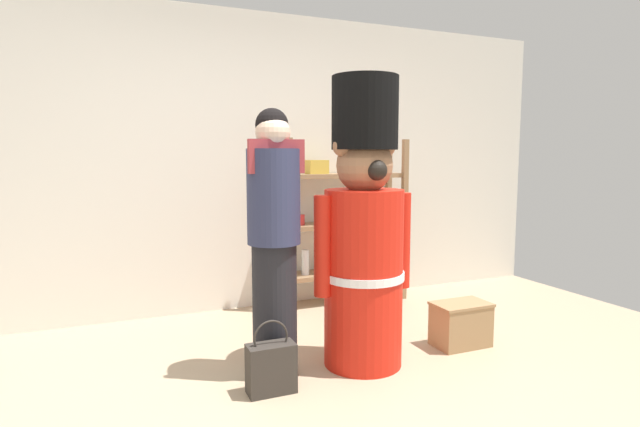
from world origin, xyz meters
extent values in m
plane|color=tan|center=(0.00, 0.00, 0.00)|extent=(6.40, 6.40, 0.00)
cube|color=silver|center=(0.00, 2.20, 1.30)|extent=(6.40, 0.12, 2.60)
cube|color=#93704C|center=(0.38, 1.83, 0.76)|extent=(0.05, 0.05, 1.51)
cube|color=#93704C|center=(1.53, 1.83, 0.76)|extent=(0.05, 0.05, 1.51)
cube|color=#93704C|center=(0.38, 2.13, 0.76)|extent=(0.05, 0.05, 1.51)
cube|color=#93704C|center=(1.53, 2.13, 0.76)|extent=(0.05, 0.05, 1.51)
cube|color=#93704C|center=(0.95, 1.98, 0.27)|extent=(1.14, 0.30, 0.04)
cube|color=#93704C|center=(0.95, 1.98, 0.72)|extent=(1.14, 0.30, 0.04)
cube|color=#93704C|center=(0.95, 1.98, 1.18)|extent=(1.14, 0.30, 0.04)
cylinder|color=red|center=(0.53, 1.97, 0.79)|extent=(0.10, 0.10, 0.09)
cylinder|color=green|center=(0.81, 1.95, 0.79)|extent=(0.08, 0.08, 0.08)
cylinder|color=white|center=(1.10, 2.01, 0.80)|extent=(0.09, 0.09, 0.10)
cylinder|color=blue|center=(1.38, 1.99, 0.79)|extent=(0.09, 0.09, 0.09)
cylinder|color=silver|center=(0.57, 1.95, 0.41)|extent=(0.07, 0.07, 0.23)
cylinder|color=#596B33|center=(0.95, 1.98, 0.37)|extent=(0.07, 0.07, 0.17)
cylinder|color=navy|center=(1.34, 1.96, 0.40)|extent=(0.06, 0.06, 0.22)
cube|color=gold|center=(0.70, 1.98, 1.26)|extent=(0.18, 0.14, 0.12)
cube|color=#B21E2D|center=(1.21, 1.98, 1.26)|extent=(0.13, 0.11, 0.12)
cylinder|color=red|center=(0.46, 0.61, 0.57)|extent=(0.50, 0.50, 1.14)
cylinder|color=white|center=(0.46, 0.61, 0.59)|extent=(0.52, 0.52, 0.05)
sphere|color=#9B6C4A|center=(0.46, 0.61, 1.30)|extent=(0.36, 0.36, 0.36)
sphere|color=#9B6C4A|center=(0.30, 0.61, 1.41)|extent=(0.13, 0.13, 0.13)
sphere|color=#9B6C4A|center=(0.61, 0.61, 1.41)|extent=(0.13, 0.13, 0.13)
cylinder|color=black|center=(0.46, 0.61, 1.62)|extent=(0.42, 0.42, 0.45)
cylinder|color=red|center=(0.17, 0.61, 0.80)|extent=(0.11, 0.11, 0.63)
cylinder|color=red|center=(0.74, 0.61, 0.80)|extent=(0.11, 0.11, 0.63)
sphere|color=black|center=(0.46, 0.45, 1.27)|extent=(0.13, 0.13, 0.13)
cylinder|color=black|center=(-0.12, 0.69, 0.41)|extent=(0.27, 0.27, 0.82)
cylinder|color=#2D3351|center=(-0.12, 0.69, 1.11)|extent=(0.32, 0.32, 0.57)
sphere|color=beige|center=(-0.12, 0.69, 1.49)|extent=(0.21, 0.21, 0.21)
cube|color=#993338|center=(-0.12, 0.62, 1.35)|extent=(0.34, 0.04, 0.20)
sphere|color=black|center=(-0.12, 0.70, 1.54)|extent=(0.20, 0.20, 0.20)
cube|color=#332D28|center=(-0.22, 0.45, 0.14)|extent=(0.28, 0.14, 0.29)
torus|color=#332D28|center=(-0.22, 0.45, 0.33)|extent=(0.20, 0.01, 0.20)
cube|color=#9E7A51|center=(1.25, 0.62, 0.15)|extent=(0.39, 0.24, 0.29)
cube|color=#9E7A51|center=(1.25, 0.62, 0.30)|extent=(0.40, 0.25, 0.02)
camera|label=1|loc=(-1.04, -2.22, 1.35)|focal=28.42mm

